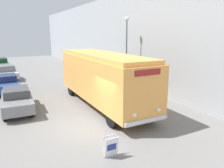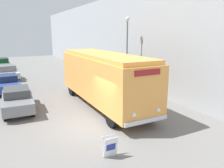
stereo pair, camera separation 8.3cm
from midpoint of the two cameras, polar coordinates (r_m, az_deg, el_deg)
ground_plane at (r=11.79m, az=-5.42°, el=-11.13°), size 80.00×80.00×0.00m
building_wall_right at (r=22.88m, az=1.59°, el=11.71°), size 0.30×60.00×8.55m
vintage_bus at (r=14.61m, az=-2.14°, el=1.94°), size 2.63×9.87×3.54m
sign_board at (r=9.05m, az=-0.24°, el=-16.11°), size 0.58×0.32×0.85m
streetlamp at (r=18.86m, az=4.10°, el=10.61°), size 0.36×0.36×6.16m
parked_car_near at (r=15.11m, az=-23.35°, el=-3.66°), size 1.91×4.37×1.46m
parked_car_mid at (r=20.14m, az=-25.45°, el=0.17°), size 1.82×4.05×1.48m
parked_car_far at (r=25.84m, az=-25.65°, el=2.76°), size 2.29×4.29×1.52m
parked_car_distant at (r=33.57m, az=-26.70°, el=4.77°), size 2.08×4.67×1.54m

